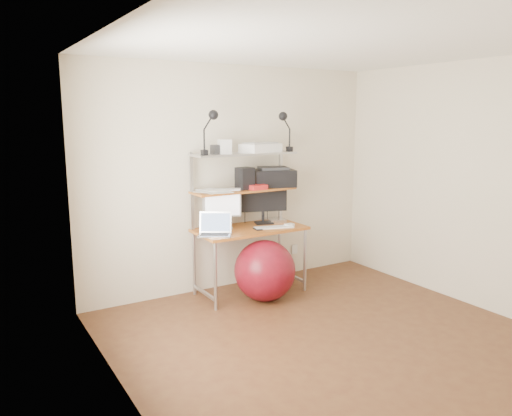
# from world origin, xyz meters

# --- Properties ---
(room) EXTENTS (3.60, 3.60, 3.60)m
(room) POSITION_xyz_m (0.00, 0.00, 1.25)
(room) COLOR brown
(room) RESTS_ON ground
(computer_desk) EXTENTS (1.20, 0.60, 1.57)m
(computer_desk) POSITION_xyz_m (0.00, 1.50, 0.96)
(computer_desk) COLOR #B56623
(computer_desk) RESTS_ON ground
(desktop) EXTENTS (1.20, 0.60, 0.00)m
(desktop) POSITION_xyz_m (0.00, 1.44, 0.74)
(desktop) COLOR #B56623
(desktop) RESTS_ON computer_desk
(mid_shelf) EXTENTS (1.18, 0.34, 0.00)m
(mid_shelf) POSITION_xyz_m (0.00, 1.57, 1.15)
(mid_shelf) COLOR #B56623
(mid_shelf) RESTS_ON computer_desk
(top_shelf) EXTENTS (1.18, 0.34, 0.00)m
(top_shelf) POSITION_xyz_m (0.00, 1.57, 1.55)
(top_shelf) COLOR #B2B3B7
(top_shelf) RESTS_ON computer_desk
(floor) EXTENTS (3.60, 3.60, 0.00)m
(floor) POSITION_xyz_m (0.00, 0.00, 0.00)
(floor) COLOR brown
(floor) RESTS_ON ground
(wall_outlet) EXTENTS (0.08, 0.01, 0.12)m
(wall_outlet) POSITION_xyz_m (0.85, 1.79, 0.30)
(wall_outlet) COLOR white
(wall_outlet) RESTS_ON room
(monitor_silver) EXTENTS (0.41, 0.20, 0.47)m
(monitor_silver) POSITION_xyz_m (-0.26, 1.59, 0.99)
(monitor_silver) COLOR #ACADB1
(monitor_silver) RESTS_ON desktop
(monitor_black) EXTENTS (0.53, 0.23, 0.55)m
(monitor_black) POSITION_xyz_m (0.25, 1.58, 1.02)
(monitor_black) COLOR black
(monitor_black) RESTS_ON desktop
(laptop) EXTENTS (0.42, 0.40, 0.29)m
(laptop) POSITION_xyz_m (-0.47, 1.35, 0.79)
(laptop) COLOR silver
(laptop) RESTS_ON desktop
(keyboard) EXTENTS (0.45, 0.23, 0.01)m
(keyboard) POSITION_xyz_m (0.23, 1.31, 0.75)
(keyboard) COLOR white
(keyboard) RESTS_ON desktop
(mouse) EXTENTS (0.10, 0.07, 0.03)m
(mouse) POSITION_xyz_m (0.42, 1.29, 0.75)
(mouse) COLOR white
(mouse) RESTS_ON desktop
(mac_mini) EXTENTS (0.23, 0.23, 0.04)m
(mac_mini) POSITION_xyz_m (0.42, 1.57, 0.76)
(mac_mini) COLOR silver
(mac_mini) RESTS_ON desktop
(phone) EXTENTS (0.08, 0.13, 0.01)m
(phone) POSITION_xyz_m (0.03, 1.33, 0.74)
(phone) COLOR black
(phone) RESTS_ON desktop
(printer) EXTENTS (0.55, 0.45, 0.22)m
(printer) POSITION_xyz_m (0.40, 1.59, 1.26)
(printer) COLOR black
(printer) RESTS_ON mid_shelf
(nas_cube) EXTENTS (0.17, 0.17, 0.24)m
(nas_cube) POSITION_xyz_m (0.01, 1.56, 1.27)
(nas_cube) COLOR black
(nas_cube) RESTS_ON mid_shelf
(red_box) EXTENTS (0.20, 0.14, 0.05)m
(red_box) POSITION_xyz_m (0.11, 1.47, 1.18)
(red_box) COLOR red
(red_box) RESTS_ON mid_shelf
(scanner) EXTENTS (0.46, 0.34, 0.11)m
(scanner) POSITION_xyz_m (0.20, 1.55, 1.60)
(scanner) COLOR white
(scanner) RESTS_ON top_shelf
(box_white) EXTENTS (0.14, 0.12, 0.15)m
(box_white) POSITION_xyz_m (-0.24, 1.57, 1.63)
(box_white) COLOR white
(box_white) RESTS_ON top_shelf
(box_grey) EXTENTS (0.11, 0.11, 0.09)m
(box_grey) POSITION_xyz_m (-0.33, 1.58, 1.60)
(box_grey) COLOR #2F2F32
(box_grey) RESTS_ON top_shelf
(clip_lamp_left) EXTENTS (0.18, 0.10, 0.45)m
(clip_lamp_left) POSITION_xyz_m (-0.44, 1.45, 1.88)
(clip_lamp_left) COLOR black
(clip_lamp_left) RESTS_ON top_shelf
(clip_lamp_right) EXTENTS (0.17, 0.10, 0.44)m
(clip_lamp_right) POSITION_xyz_m (0.46, 1.47, 1.87)
(clip_lamp_right) COLOR black
(clip_lamp_right) RESTS_ON top_shelf
(exercise_ball) EXTENTS (0.65, 0.65, 0.65)m
(exercise_ball) POSITION_xyz_m (0.02, 1.16, 0.33)
(exercise_ball) COLOR maroon
(exercise_ball) RESTS_ON floor
(paper_stack) EXTENTS (0.40, 0.40, 0.02)m
(paper_stack) POSITION_xyz_m (-0.38, 1.57, 1.16)
(paper_stack) COLOR white
(paper_stack) RESTS_ON mid_shelf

